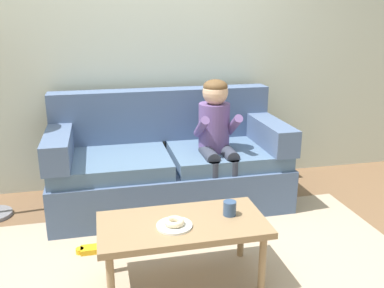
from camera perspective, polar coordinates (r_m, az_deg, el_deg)
The scene contains 10 objects.
ground at distance 3.03m, azimuth 0.26°, elevation -14.49°, with size 10.00×10.00×0.00m, color brown.
wall_back at distance 3.95m, azimuth -4.47°, elevation 14.44°, with size 8.00×0.10×2.80m, color beige.
area_rug at distance 2.82m, azimuth 1.47°, elevation -16.99°, with size 2.88×1.80×0.01m, color tan.
couch at distance 3.62m, azimuth -3.29°, elevation -2.86°, with size 1.97×0.90×0.96m.
coffee_table at distance 2.53m, azimuth -1.30°, elevation -11.59°, with size 1.00×0.50×0.42m.
person_child at distance 3.41m, azimuth 3.41°, elevation 1.55°, with size 0.34×0.58×1.10m.
plate at distance 2.45m, azimuth -2.44°, elevation -11.17°, with size 0.21×0.21×0.01m, color white.
donut at distance 2.44m, azimuth -2.45°, elevation -10.65°, with size 0.12×0.12×0.04m, color beige.
mug at distance 2.58m, azimuth 5.21°, elevation -8.80°, with size 0.08×0.08×0.09m, color #334C72.
toy_controller at distance 3.07m, azimuth -13.54°, elevation -14.01°, with size 0.23×0.09×0.05m.
Camera 1 is at (-0.59, -2.50, 1.59)m, focal length 38.75 mm.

